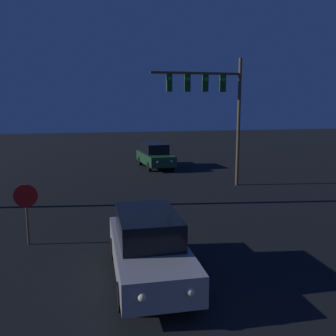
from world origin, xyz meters
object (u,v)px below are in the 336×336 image
object	(u,v)px
car_near	(149,246)
traffic_signal_mast	(213,98)
car_far	(155,155)
stop_sign	(26,203)

from	to	relation	value
car_near	traffic_signal_mast	xyz separation A→B (m)	(5.37, 10.27, 3.99)
traffic_signal_mast	car_near	bearing A→B (deg)	-117.59
car_near	car_far	bearing A→B (deg)	-100.09
car_near	stop_sign	size ratio (longest dim) A/B	2.34
car_far	traffic_signal_mast	bearing A→B (deg)	100.56
traffic_signal_mast	stop_sign	bearing A→B (deg)	-141.19
car_far	traffic_signal_mast	size ratio (longest dim) A/B	0.68
car_far	traffic_signal_mast	world-z (taller)	traffic_signal_mast
car_near	traffic_signal_mast	bearing A→B (deg)	-116.20
traffic_signal_mast	stop_sign	world-z (taller)	traffic_signal_mast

